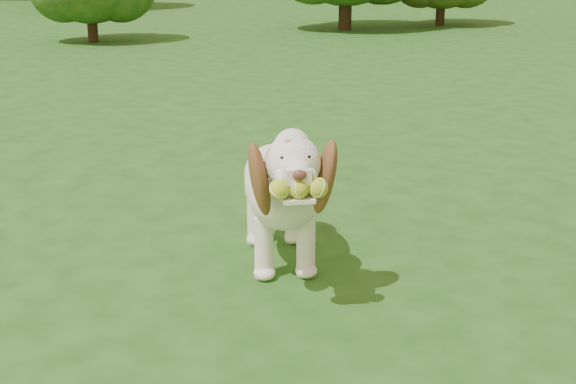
# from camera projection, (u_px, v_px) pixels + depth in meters

# --- Properties ---
(ground) EXTENTS (80.00, 80.00, 0.00)m
(ground) POSITION_uv_depth(u_px,v_px,m) (275.00, 246.00, 3.56)
(ground) COLOR #1F4513
(ground) RESTS_ON ground
(dog) EXTENTS (0.54, 1.01, 0.67)m
(dog) POSITION_uv_depth(u_px,v_px,m) (282.00, 185.00, 3.25)
(dog) COLOR white
(dog) RESTS_ON ground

